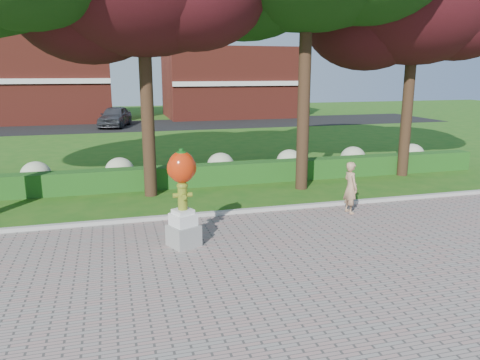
{
  "coord_description": "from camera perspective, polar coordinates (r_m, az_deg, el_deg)",
  "views": [
    {
      "loc": [
        -3.24,
        -10.22,
        4.29
      ],
      "look_at": [
        -0.12,
        1.0,
        1.57
      ],
      "focal_mm": 35.0,
      "sensor_mm": 36.0,
      "label": 1
    }
  ],
  "objects": [
    {
      "name": "woman",
      "position": [
        14.59,
        13.32,
        -0.89
      ],
      "size": [
        0.41,
        0.6,
        1.59
      ],
      "primitive_type": "imported",
      "rotation": [
        0.0,
        0.0,
        1.63
      ],
      "color": "tan",
      "rests_on": "walkway"
    },
    {
      "name": "street",
      "position": [
        38.59,
        -10.68,
        6.58
      ],
      "size": [
        50.0,
        8.0,
        0.02
      ],
      "primitive_type": "cube",
      "color": "black",
      "rests_on": "ground"
    },
    {
      "name": "hydrant_sculpture",
      "position": [
        11.46,
        -7.02,
        -1.88
      ],
      "size": [
        0.88,
        0.88,
        2.45
      ],
      "rotation": [
        0.0,
        0.0,
        0.42
      ],
      "color": "gray",
      "rests_on": "walkway"
    },
    {
      "name": "ground",
      "position": [
        11.55,
        1.94,
        -8.65
      ],
      "size": [
        100.0,
        100.0,
        0.0
      ],
      "primitive_type": "plane",
      "color": "#225A16",
      "rests_on": "ground"
    },
    {
      "name": "walkway",
      "position": [
        8.21,
        10.78,
        -18.43
      ],
      "size": [
        40.0,
        14.0,
        0.04
      ],
      "primitive_type": "cube",
      "color": "gray",
      "rests_on": "ground"
    },
    {
      "name": "building_right",
      "position": [
        45.64,
        -1.28,
        11.8
      ],
      "size": [
        12.0,
        8.0,
        6.4
      ],
      "primitive_type": "cube",
      "color": "maroon",
      "rests_on": "ground"
    },
    {
      "name": "tree_far_right",
      "position": [
        20.61,
        20.3,
        19.87
      ],
      "size": [
        7.88,
        6.72,
        10.21
      ],
      "color": "black",
      "rests_on": "ground"
    },
    {
      "name": "curb",
      "position": [
        14.25,
        -1.67,
        -4.04
      ],
      "size": [
        40.0,
        0.18,
        0.15
      ],
      "primitive_type": "cube",
      "color": "#ADADA5",
      "rests_on": "ground"
    },
    {
      "name": "parked_car",
      "position": [
        38.05,
        -15.0,
        7.5
      ],
      "size": [
        3.04,
        5.04,
        1.61
      ],
      "primitive_type": "imported",
      "rotation": [
        0.0,
        0.0,
        -0.26
      ],
      "color": "#393A40",
      "rests_on": "street"
    },
    {
      "name": "building_left",
      "position": [
        44.74,
        -24.69,
        10.99
      ],
      "size": [
        14.0,
        8.0,
        7.0
      ],
      "primitive_type": "cube",
      "color": "maroon",
      "rests_on": "ground"
    },
    {
      "name": "lawn_hedge",
      "position": [
        17.95,
        -4.75,
        0.61
      ],
      "size": [
        24.0,
        0.7,
        0.8
      ],
      "primitive_type": "cube",
      "color": "#234F16",
      "rests_on": "ground"
    },
    {
      "name": "hydrangea_row",
      "position": [
        18.98,
        -3.63,
        1.78
      ],
      "size": [
        20.1,
        1.1,
        0.99
      ],
      "color": "#9FAB82",
      "rests_on": "ground"
    }
  ]
}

